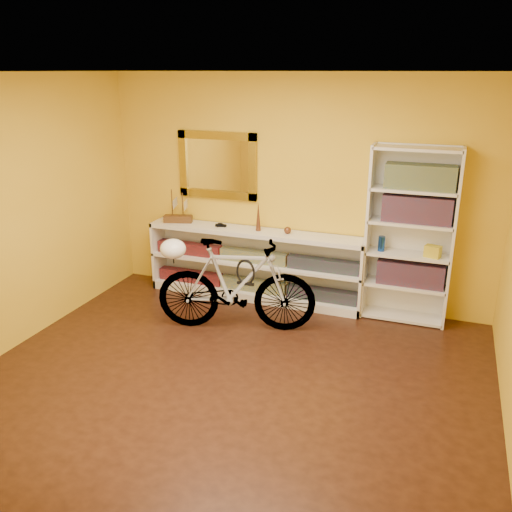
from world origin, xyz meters
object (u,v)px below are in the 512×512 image
(bookcase, at_px, (409,237))
(helmet, at_px, (173,249))
(console_unit, at_px, (254,264))
(bicycle, at_px, (236,285))

(bookcase, bearing_deg, helmet, -155.47)
(bookcase, bearing_deg, console_unit, -179.18)
(bookcase, distance_m, bicycle, 1.90)
(console_unit, bearing_deg, helmet, -117.29)
(console_unit, distance_m, helmet, 1.22)
(console_unit, bearing_deg, bookcase, 0.82)
(console_unit, xyz_separation_m, helmet, (-0.52, -1.00, 0.45))
(bookcase, height_order, bicycle, bookcase)
(console_unit, bearing_deg, bicycle, -82.66)
(helmet, bearing_deg, bookcase, 24.53)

